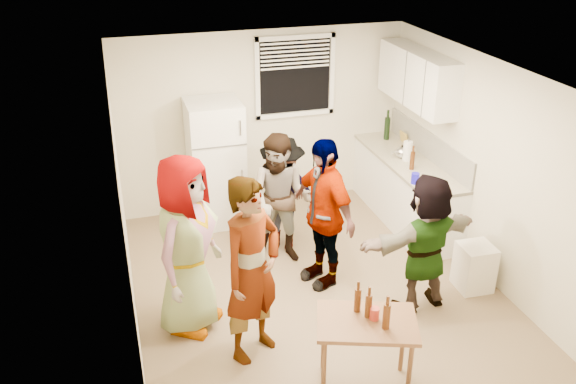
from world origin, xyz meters
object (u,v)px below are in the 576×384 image
object	(u,v)px
trash_bin	(474,269)
red_cup	(374,319)
blue_cup	(415,183)
guest_black	(321,279)
refrigerator	(216,163)
wine_bottle	(386,139)
guest_grey	(193,323)
guest_back_right	(283,245)
kettle	(402,158)
beer_bottle_counter	(411,169)
guest_back_left	(281,257)
beer_bottle_table	(385,328)
guest_orange	(419,304)
guest_stripe	(255,350)

from	to	relation	value
trash_bin	red_cup	world-z (taller)	red_cup
blue_cup	guest_black	distance (m)	1.64
refrigerator	wine_bottle	xyz separation A→B (m)	(2.50, 0.06, 0.05)
wine_bottle	guest_black	xyz separation A→B (m)	(-1.63, -1.86, -0.90)
blue_cup	refrigerator	bearing A→B (deg)	146.96
guest_grey	guest_black	size ratio (longest dim) A/B	1.07
guest_back_right	kettle	bearing A→B (deg)	36.12
beer_bottle_counter	guest_back_left	distance (m)	2.02
blue_cup	red_cup	bearing A→B (deg)	-124.70
beer_bottle_table	wine_bottle	bearing A→B (deg)	65.19
refrigerator	guest_back_right	world-z (taller)	refrigerator
beer_bottle_counter	guest_orange	xyz separation A→B (m)	(-0.61, -1.55, -0.90)
wine_bottle	guest_stripe	distance (m)	4.01
refrigerator	guest_back_right	size ratio (longest dim) A/B	1.15
red_cup	guest_grey	xyz separation A→B (m)	(-1.43, 1.35, -0.73)
beer_bottle_counter	blue_cup	size ratio (longest dim) A/B	1.76
beer_bottle_table	guest_black	bearing A→B (deg)	87.02
beer_bottle_counter	guest_back_left	size ratio (longest dim) A/B	0.14
refrigerator	red_cup	xyz separation A→B (m)	(0.73, -3.53, -0.12)
refrigerator	guest_orange	xyz separation A→B (m)	(1.74, -2.57, -0.85)
blue_cup	red_cup	xyz separation A→B (m)	(-1.46, -2.11, -0.17)
beer_bottle_counter	beer_bottle_table	xyz separation A→B (m)	(-1.58, -2.65, -0.17)
beer_bottle_counter	beer_bottle_table	distance (m)	3.09
red_cup	guest_black	size ratio (longest dim) A/B	0.06
refrigerator	wine_bottle	size ratio (longest dim) A/B	5.27
beer_bottle_counter	blue_cup	distance (m)	0.43
red_cup	trash_bin	bearing A→B (deg)	31.96
guest_black	refrigerator	bearing A→B (deg)	-170.90
wine_bottle	guest_back_left	bearing A→B (deg)	-146.99
guest_orange	trash_bin	bearing A→B (deg)	179.37
beer_bottle_counter	guest_black	xyz separation A→B (m)	(-1.48, -0.78, -0.90)
guest_stripe	wine_bottle	bearing A→B (deg)	13.17
guest_black	guest_back_left	bearing A→B (deg)	-168.73
guest_back_left	kettle	bearing A→B (deg)	46.05
trash_bin	guest_back_left	world-z (taller)	trash_bin
guest_back_right	blue_cup	bearing A→B (deg)	8.81
guest_stripe	guest_orange	bearing A→B (deg)	-27.31
wine_bottle	blue_cup	distance (m)	1.52
blue_cup	guest_stripe	bearing A→B (deg)	-150.10
guest_grey	beer_bottle_counter	bearing A→B (deg)	-32.37
wine_bottle	guest_back_right	world-z (taller)	wine_bottle
trash_bin	guest_black	distance (m)	1.75
beer_bottle_table	red_cup	bearing A→B (deg)	106.68
beer_bottle_counter	guest_back_left	bearing A→B (deg)	-174.24
red_cup	guest_stripe	xyz separation A→B (m)	(-0.90, 0.75, -0.73)
beer_bottle_counter	trash_bin	world-z (taller)	beer_bottle_counter
beer_bottle_table	blue_cup	bearing A→B (deg)	57.80
kettle	guest_stripe	distance (m)	3.47
refrigerator	guest_black	xyz separation A→B (m)	(0.87, -1.80, -0.85)
refrigerator	guest_stripe	bearing A→B (deg)	-93.58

